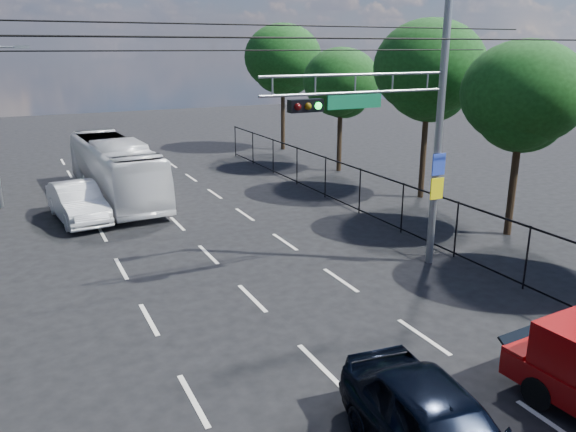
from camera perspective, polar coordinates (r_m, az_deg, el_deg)
lane_markings at (r=21.79m, az=-9.77°, el=-2.19°), size 6.12×38.00×0.01m
signal_mast at (r=17.72m, az=12.27°, el=10.72°), size 6.43×0.39×9.50m
utility_wires at (r=15.73m, az=-5.40°, el=17.57°), size 22.00×5.04×0.74m
fence_right at (r=23.15m, az=9.78°, el=1.61°), size 0.06×34.03×2.00m
tree_right_b at (r=22.57m, az=22.72°, el=10.59°), size 4.50×4.50×7.31m
tree_right_c at (r=27.25m, az=14.11°, el=13.64°), size 5.10×5.10×8.29m
tree_right_d at (r=32.75m, az=5.40°, el=12.97°), size 4.32×4.32×7.02m
tree_right_e at (r=39.82m, az=-0.53°, el=15.27°), size 5.28×5.28×8.58m
white_bus at (r=27.99m, az=-17.12°, el=4.57°), size 2.99×10.39×2.86m
white_van at (r=25.04m, az=-20.59°, el=1.33°), size 2.19×4.93×1.57m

